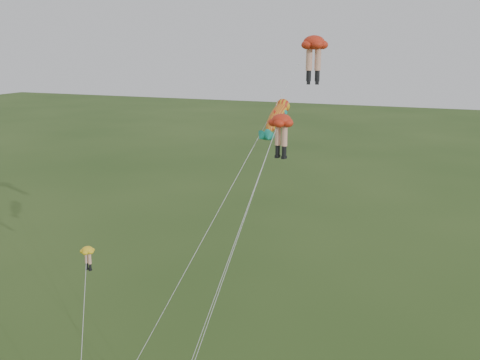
% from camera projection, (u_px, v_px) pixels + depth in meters
% --- Properties ---
extents(legs_kite_red_high, '(8.14, 13.79, 18.87)m').
position_uv_depth(legs_kite_red_high, '(312.00, 49.00, 32.64)').
color(legs_kite_red_high, red).
rests_on(legs_kite_red_high, ground).
extents(legs_kite_red_mid, '(4.56, 7.22, 14.98)m').
position_uv_depth(legs_kite_red_mid, '(279.00, 130.00, 26.48)').
color(legs_kite_red_mid, red).
rests_on(legs_kite_red_mid, ground).
extents(legs_kite_yellow, '(3.19, 5.70, 7.70)m').
position_uv_depth(legs_kite_yellow, '(87.00, 264.00, 28.68)').
color(legs_kite_yellow, yellow).
rests_on(legs_kite_yellow, ground).
extents(fish_kite, '(2.52, 12.38, 15.43)m').
position_uv_depth(fish_kite, '(276.00, 118.00, 31.22)').
color(fish_kite, gold).
rests_on(fish_kite, ground).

